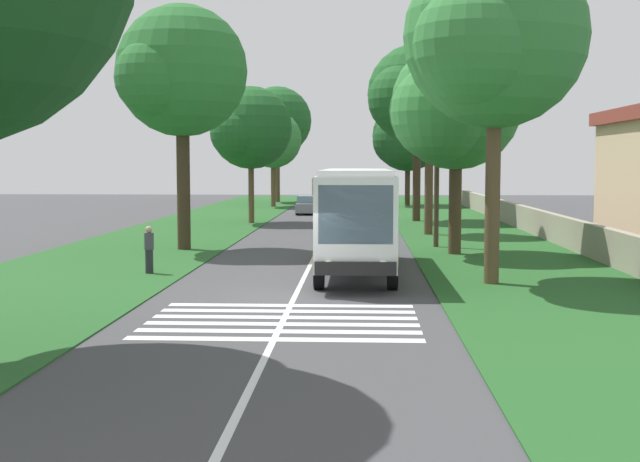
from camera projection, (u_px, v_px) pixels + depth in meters
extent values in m
plane|color=#424244|center=(294.00, 299.00, 24.54)|extent=(160.00, 160.00, 0.00)
cube|color=#235623|center=(147.00, 246.00, 39.86)|extent=(120.00, 8.00, 0.04)
cube|color=#235623|center=(495.00, 248.00, 39.08)|extent=(120.00, 8.00, 0.04)
cube|color=silver|center=(319.00, 247.00, 39.47)|extent=(110.00, 0.16, 0.01)
cube|color=white|center=(356.00, 215.00, 30.06)|extent=(11.00, 2.50, 2.90)
cube|color=slate|center=(357.00, 200.00, 30.32)|extent=(9.68, 2.54, 0.85)
cube|color=slate|center=(356.00, 215.00, 24.60)|extent=(0.08, 2.20, 1.74)
cube|color=orange|center=(356.00, 243.00, 30.14)|extent=(10.78, 2.53, 0.36)
cube|color=white|center=(357.00, 172.00, 29.94)|extent=(10.56, 2.30, 0.18)
cube|color=black|center=(355.00, 269.00, 24.61)|extent=(0.16, 2.40, 0.40)
sphere|color=#F2EDCC|center=(328.00, 264.00, 24.70)|extent=(0.24, 0.24, 0.24)
sphere|color=#F2EDCC|center=(383.00, 264.00, 24.62)|extent=(0.24, 0.24, 0.24)
cylinder|color=black|center=(319.00, 272.00, 26.36)|extent=(1.10, 0.32, 1.10)
cylinder|color=black|center=(328.00, 248.00, 33.73)|extent=(1.10, 0.32, 1.10)
cylinder|color=black|center=(392.00, 272.00, 26.25)|extent=(1.10, 0.32, 1.10)
cylinder|color=black|center=(385.00, 248.00, 33.62)|extent=(1.10, 0.32, 1.10)
cube|color=silver|center=(274.00, 339.00, 18.88)|extent=(0.45, 6.80, 0.01)
cube|color=silver|center=(278.00, 331.00, 19.78)|extent=(0.45, 6.80, 0.01)
cube|color=silver|center=(281.00, 324.00, 20.68)|extent=(0.45, 6.80, 0.01)
cube|color=silver|center=(285.00, 317.00, 21.57)|extent=(0.45, 6.80, 0.01)
cube|color=silver|center=(288.00, 311.00, 22.47)|extent=(0.45, 6.80, 0.01)
cube|color=silver|center=(290.00, 305.00, 23.36)|extent=(0.45, 6.80, 0.01)
cube|color=black|center=(355.00, 220.00, 50.19)|extent=(4.30, 1.75, 0.70)
cube|color=slate|center=(355.00, 210.00, 50.04)|extent=(2.00, 1.61, 0.55)
cylinder|color=black|center=(342.00, 225.00, 48.90)|extent=(0.64, 0.22, 0.64)
cylinder|color=black|center=(343.00, 222.00, 51.59)|extent=(0.64, 0.22, 0.64)
cylinder|color=black|center=(369.00, 226.00, 48.83)|extent=(0.64, 0.22, 0.64)
cylinder|color=black|center=(368.00, 222.00, 51.52)|extent=(0.64, 0.22, 0.64)
cube|color=#B21E1E|center=(357.00, 215.00, 55.25)|extent=(4.30, 1.75, 0.70)
cube|color=slate|center=(357.00, 206.00, 55.10)|extent=(2.00, 1.61, 0.55)
cylinder|color=black|center=(345.00, 220.00, 53.96)|extent=(0.64, 0.22, 0.64)
cylinder|color=black|center=(346.00, 217.00, 56.65)|extent=(0.64, 0.22, 0.64)
cylinder|color=black|center=(369.00, 220.00, 53.89)|extent=(0.64, 0.22, 0.64)
cylinder|color=black|center=(369.00, 217.00, 56.58)|extent=(0.64, 0.22, 0.64)
cube|color=gray|center=(308.00, 207.00, 65.09)|extent=(4.30, 1.75, 0.70)
cube|color=slate|center=(308.00, 199.00, 64.94)|extent=(2.00, 1.61, 0.55)
cylinder|color=black|center=(297.00, 211.00, 63.80)|extent=(0.64, 0.22, 0.64)
cylinder|color=black|center=(300.00, 209.00, 66.49)|extent=(0.64, 0.22, 0.64)
cylinder|color=black|center=(318.00, 211.00, 63.73)|extent=(0.64, 0.22, 0.64)
cylinder|color=black|center=(319.00, 209.00, 66.42)|extent=(0.64, 0.22, 0.64)
cube|color=#B21E1E|center=(358.00, 202.00, 73.54)|extent=(4.30, 1.75, 0.70)
cube|color=slate|center=(358.00, 195.00, 73.39)|extent=(2.00, 1.61, 0.55)
cylinder|color=black|center=(349.00, 205.00, 72.25)|extent=(0.64, 0.22, 0.64)
cylinder|color=black|center=(349.00, 204.00, 74.94)|extent=(0.64, 0.22, 0.64)
cylinder|color=black|center=(367.00, 205.00, 72.17)|extent=(0.64, 0.22, 0.64)
cylinder|color=black|center=(367.00, 204.00, 74.86)|extent=(0.64, 0.22, 0.64)
cube|color=#BFB299|center=(324.00, 188.00, 81.40)|extent=(6.00, 2.10, 2.10)
cube|color=slate|center=(325.00, 185.00, 81.57)|extent=(5.04, 2.13, 0.70)
cube|color=slate|center=(323.00, 187.00, 78.43)|extent=(0.06, 1.76, 1.18)
cylinder|color=black|center=(314.00, 201.00, 79.64)|extent=(0.76, 0.24, 0.76)
cylinder|color=black|center=(316.00, 199.00, 83.43)|extent=(0.76, 0.24, 0.76)
cylinder|color=black|center=(334.00, 201.00, 79.55)|extent=(0.76, 0.24, 0.76)
cylinder|color=black|center=(335.00, 199.00, 83.33)|extent=(0.76, 0.24, 0.76)
cylinder|color=brown|center=(278.00, 171.00, 84.41)|extent=(0.47, 0.47, 6.25)
sphere|color=#1E5623|center=(277.00, 121.00, 84.01)|extent=(6.85, 6.85, 6.85)
sphere|color=#1E5623|center=(279.00, 127.00, 86.10)|extent=(4.22, 4.22, 4.22)
sphere|color=#1E5623|center=(265.00, 125.00, 82.39)|extent=(3.92, 3.92, 3.92)
cylinder|color=brown|center=(273.00, 181.00, 75.25)|extent=(0.42, 0.42, 4.61)
sphere|color=#337A38|center=(273.00, 139.00, 74.94)|extent=(5.12, 5.12, 5.12)
sphere|color=#337A38|center=(275.00, 144.00, 76.50)|extent=(3.69, 3.69, 3.69)
sphere|color=#337A38|center=(263.00, 143.00, 73.74)|extent=(3.29, 3.29, 3.29)
cylinder|color=#3D2D1E|center=(183.00, 179.00, 37.99)|extent=(0.60, 0.60, 6.42)
sphere|color=#286B2D|center=(182.00, 71.00, 37.59)|extent=(5.90, 5.90, 5.90)
sphere|color=#286B2D|center=(190.00, 84.00, 39.39)|extent=(3.42, 3.42, 3.42)
sphere|color=#286B2D|center=(155.00, 77.00, 36.20)|extent=(3.45, 3.45, 3.45)
cylinder|color=brown|center=(251.00, 187.00, 54.90)|extent=(0.37, 0.37, 4.73)
sphere|color=#1E5623|center=(251.00, 128.00, 54.58)|extent=(5.38, 5.38, 5.38)
sphere|color=#1E5623|center=(254.00, 135.00, 56.22)|extent=(4.03, 4.03, 4.03)
sphere|color=#1E5623|center=(235.00, 133.00, 53.32)|extent=(3.25, 3.25, 3.25)
cylinder|color=#4C3826|center=(455.00, 198.00, 36.10)|extent=(0.55, 0.55, 4.87)
sphere|color=#337A38|center=(456.00, 105.00, 35.78)|extent=(5.56, 5.56, 5.56)
sphere|color=#337A38|center=(452.00, 117.00, 37.48)|extent=(3.26, 3.26, 3.26)
sphere|color=#337A38|center=(440.00, 113.00, 34.47)|extent=(4.07, 4.07, 4.07)
cylinder|color=#3D2D1E|center=(417.00, 171.00, 56.61)|extent=(0.53, 0.53, 6.69)
sphere|color=#1E5623|center=(417.00, 94.00, 56.19)|extent=(6.69, 6.69, 6.69)
sphere|color=#1E5623|center=(415.00, 104.00, 58.23)|extent=(4.32, 4.32, 4.32)
sphere|color=#1E5623|center=(404.00, 100.00, 54.61)|extent=(4.65, 4.65, 4.65)
cylinder|color=#3D2D1E|center=(407.00, 180.00, 77.21)|extent=(0.47, 0.47, 4.61)
sphere|color=#19471E|center=(408.00, 136.00, 76.88)|extent=(6.50, 6.50, 6.50)
sphere|color=#19471E|center=(407.00, 142.00, 78.86)|extent=(4.46, 4.46, 4.46)
sphere|color=#19471E|center=(398.00, 141.00, 75.35)|extent=(4.56, 4.56, 4.56)
cylinder|color=brown|center=(493.00, 186.00, 27.16)|extent=(0.48, 0.48, 6.34)
sphere|color=#337A38|center=(495.00, 36.00, 26.77)|extent=(5.88, 5.88, 5.88)
sphere|color=#337A38|center=(487.00, 57.00, 28.56)|extent=(4.38, 4.38, 4.38)
sphere|color=#337A38|center=(473.00, 44.00, 25.39)|extent=(3.68, 3.68, 3.68)
cylinder|color=#4C3826|center=(429.00, 184.00, 45.98)|extent=(0.46, 0.46, 5.54)
sphere|color=#19471E|center=(430.00, 111.00, 45.66)|extent=(4.41, 4.41, 4.41)
sphere|color=#19471E|center=(428.00, 118.00, 47.00)|extent=(2.92, 2.92, 2.92)
sphere|color=#19471E|center=(419.00, 116.00, 44.62)|extent=(2.58, 2.58, 2.58)
cylinder|color=#473828|center=(437.00, 161.00, 39.02)|extent=(0.24, 0.24, 8.02)
cube|color=#3D3326|center=(438.00, 87.00, 38.74)|extent=(0.12, 1.40, 0.12)
cube|color=#9E937F|center=(545.00, 225.00, 43.84)|extent=(70.00, 0.40, 1.39)
cylinder|color=#26262D|center=(149.00, 261.00, 29.86)|extent=(0.28, 0.28, 0.85)
cylinder|color=#3F3F47|center=(149.00, 241.00, 29.81)|extent=(0.34, 0.34, 0.60)
sphere|color=tan|center=(149.00, 229.00, 29.77)|extent=(0.24, 0.24, 0.24)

